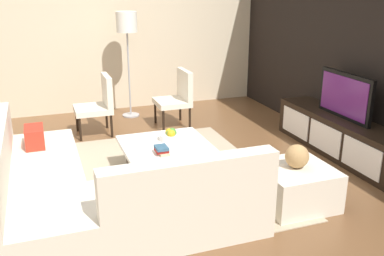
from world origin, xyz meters
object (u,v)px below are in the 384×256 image
object	(u,v)px
media_console	(340,136)
accent_chair_near	(99,102)
sectional_couch	(86,191)
accent_chair_far	(178,95)
ottoman	(294,186)
book_stack	(162,150)
coffee_table	(168,160)
decorative_ball	(297,156)
television	(345,96)
floor_lamp	(127,28)
fruit_bowl	(171,135)

from	to	relation	value
media_console	accent_chair_near	size ratio (longest dim) A/B	2.53
media_console	accent_chair_near	xyz separation A→B (m)	(-1.88, -2.79, 0.24)
sectional_couch	accent_chair_far	xyz separation A→B (m)	(-2.39, 1.68, 0.22)
ottoman	book_stack	xyz separation A→B (m)	(-0.84, -1.13, 0.22)
coffee_table	ottoman	distance (m)	1.46
coffee_table	decorative_ball	size ratio (longest dim) A/B	4.56
media_console	book_stack	xyz separation A→B (m)	(0.12, -2.42, 0.17)
sectional_couch	coffee_table	world-z (taller)	sectional_couch
accent_chair_near	decorative_ball	distance (m)	3.21
accent_chair_near	book_stack	xyz separation A→B (m)	(2.00, 0.37, -0.06)
accent_chair_near	decorative_ball	world-z (taller)	accent_chair_near
television	floor_lamp	xyz separation A→B (m)	(-2.61, -2.19, 0.66)
sectional_couch	accent_chair_far	distance (m)	2.93
television	fruit_bowl	world-z (taller)	television
coffee_table	book_stack	xyz separation A→B (m)	(0.22, -0.12, 0.22)
ottoman	decorative_ball	distance (m)	0.32
sectional_couch	ottoman	distance (m)	2.04
floor_lamp	accent_chair_far	size ratio (longest dim) A/B	1.96
media_console	decorative_ball	xyz separation A→B (m)	(0.95, -1.28, 0.27)
fruit_bowl	decorative_ball	bearing A→B (deg)	36.57
sectional_couch	floor_lamp	xyz separation A→B (m)	(-3.13, 1.09, 1.17)
book_stack	floor_lamp	bearing A→B (deg)	175.19
sectional_couch	decorative_ball	world-z (taller)	sectional_couch
coffee_table	accent_chair_far	xyz separation A→B (m)	(-1.77, 0.70, 0.29)
book_stack	decorative_ball	bearing A→B (deg)	53.57
television	floor_lamp	distance (m)	3.47
sectional_couch	book_stack	world-z (taller)	sectional_couch
coffee_table	fruit_bowl	distance (m)	0.31
floor_lamp	ottoman	distance (m)	3.89
coffee_table	floor_lamp	size ratio (longest dim) A/B	0.63
media_console	television	bearing A→B (deg)	90.00
media_console	fruit_bowl	distance (m)	2.22
accent_chair_near	accent_chair_far	xyz separation A→B (m)	(0.02, 1.20, 0.00)
media_console	coffee_table	size ratio (longest dim) A/B	2.05
accent_chair_far	book_stack	size ratio (longest dim) A/B	4.55
coffee_table	accent_chair_near	world-z (taller)	accent_chair_near
decorative_ball	media_console	bearing A→B (deg)	126.57
book_stack	ottoman	bearing A→B (deg)	53.57
media_console	coffee_table	world-z (taller)	media_console
television	fruit_bowl	distance (m)	2.24
media_console	decorative_ball	bearing A→B (deg)	-53.43
ottoman	accent_chair_far	xyz separation A→B (m)	(-2.82, -0.31, 0.29)
decorative_ball	ottoman	bearing A→B (deg)	0.00
sectional_couch	accent_chair_near	xyz separation A→B (m)	(-2.40, 0.49, 0.21)
ottoman	sectional_couch	bearing A→B (deg)	-102.24
accent_chair_near	floor_lamp	bearing A→B (deg)	150.99
ottoman	accent_chair_far	bearing A→B (deg)	-173.67
decorative_ball	fruit_bowl	bearing A→B (deg)	-143.43
ottoman	book_stack	bearing A→B (deg)	-126.43
media_console	fruit_bowl	bearing A→B (deg)	-97.18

